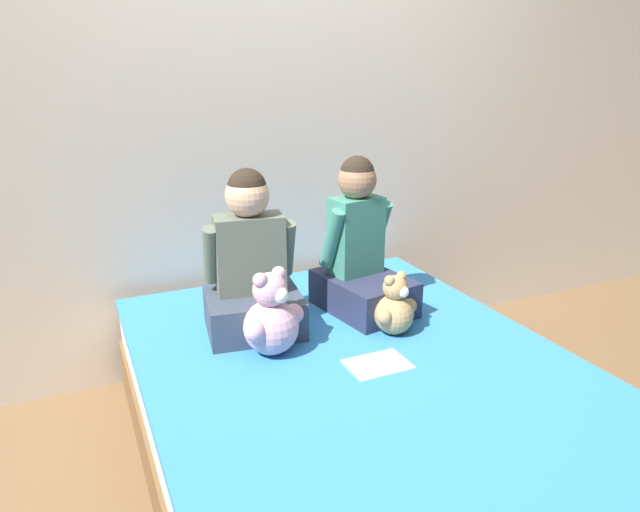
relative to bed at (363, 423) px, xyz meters
name	(u,v)px	position (x,y,z in m)	size (l,w,h in m)	color
ground_plane	(362,474)	(0.00, 0.00, -0.22)	(14.00, 14.00, 0.00)	brown
wall_behind_bed	(258,102)	(0.00, 1.05, 1.03)	(8.00, 0.06, 2.50)	beige
bed	(363,423)	(0.00, 0.00, 0.00)	(1.44, 1.92, 0.44)	brown
child_on_left	(251,269)	(-0.25, 0.44, 0.46)	(0.39, 0.36, 0.62)	#384251
child_on_right	(360,254)	(0.22, 0.45, 0.46)	(0.35, 0.44, 0.63)	#282D47
teddy_bear_held_by_left_child	(271,319)	(-0.25, 0.22, 0.35)	(0.24, 0.20, 0.31)	#DBA3B2
teddy_bear_held_by_right_child	(394,308)	(0.22, 0.18, 0.32)	(0.19, 0.15, 0.24)	tan
sign_card	(378,364)	(0.04, -0.01, 0.22)	(0.21, 0.15, 0.00)	white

